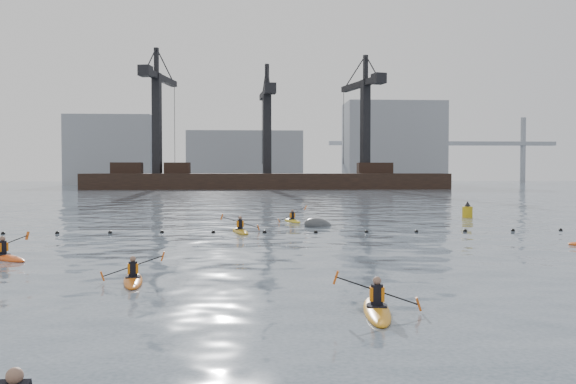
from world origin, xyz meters
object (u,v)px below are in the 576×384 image
kayaker_0 (133,279)px  mooring_buoy (318,226)px  kayaker_3 (240,230)px  kayaker_1 (377,309)px  kayaker_2 (3,256)px  kayaker_5 (292,220)px  nav_buoy (467,212)px

kayaker_0 → mooring_buoy: kayaker_0 is taller
mooring_buoy → kayaker_0: bearing=-112.5°
kayaker_0 → kayaker_3: bearing=68.7°
kayaker_3 → kayaker_0: bearing=-113.7°
kayaker_0 → kayaker_3: 16.27m
mooring_buoy → kayaker_3: bearing=-143.1°
kayaker_1 → kayaker_2: (-13.53, 10.32, 0.00)m
kayaker_1 → kayaker_2: bearing=149.7°
kayaker_2 → mooring_buoy: (14.62, 14.19, -0.10)m
kayaker_3 → kayaker_5: size_ratio=1.11×
kayaker_1 → kayaker_2: size_ratio=1.13×
kayaker_5 → nav_buoy: bearing=-1.6°
kayaker_1 → mooring_buoy: bearing=94.5°
kayaker_1 → kayaker_5: bearing=97.9°
mooring_buoy → kayaker_5: bearing=113.3°
kayaker_3 → nav_buoy: 20.33m
kayaker_0 → kayaker_5: (6.70, 23.26, 0.00)m
kayaker_0 → kayaker_2: bearing=128.8°
kayaker_2 → kayaker_5: 22.01m
kayaker_2 → nav_buoy: size_ratio=2.06×
kayaker_1 → nav_buoy: nav_buoy is taller
kayaker_2 → mooring_buoy: 20.37m
kayaker_1 → nav_buoy: size_ratio=2.33×
kayaker_2 → kayaker_5: size_ratio=0.93×
kayaker_0 → mooring_buoy: 21.40m
kayaker_0 → kayaker_1: bearing=-43.9°
kayaker_3 → kayaker_2: bearing=-145.2°
kayaker_5 → kayaker_3: bearing=-130.5°
kayaker_3 → nav_buoy: bearing=18.4°
kayaker_3 → kayaker_5: bearing=51.4°
kayaker_0 → kayaker_5: bearing=63.7°
kayaker_1 → nav_buoy: bearing=73.7°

